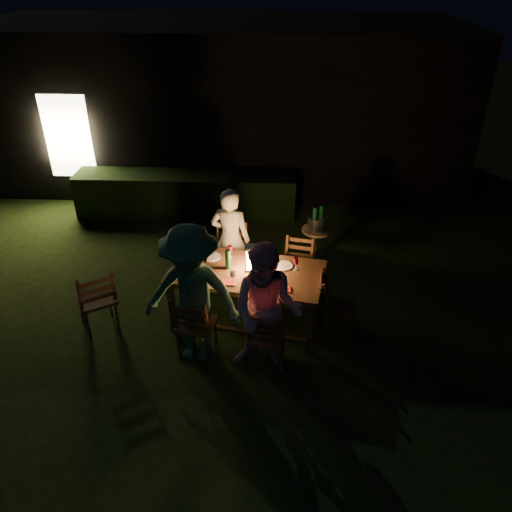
{
  "coord_description": "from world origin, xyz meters",
  "views": [
    {
      "loc": [
        1.26,
        -5.02,
        4.41
      ],
      "look_at": [
        0.99,
        0.67,
        0.91
      ],
      "focal_mm": 35.0,
      "sensor_mm": 36.0,
      "label": 1
    }
  ],
  "objects_px": {
    "chair_near_left": "(197,334)",
    "chair_spare": "(99,310)",
    "person_house_side": "(231,239)",
    "bottle_table": "(228,259)",
    "chair_far_left": "(230,269)",
    "chair_far_right": "(296,279)",
    "bottle_bucket_a": "(314,221)",
    "lantern": "(251,259)",
    "chair_near_right": "(267,347)",
    "ice_bucket": "(317,223)",
    "chair_end": "(337,317)",
    "side_table": "(317,233)",
    "bottle_bucket_b": "(321,219)",
    "dining_table": "(246,276)",
    "person_opp_left": "(192,296)",
    "person_opp_right": "(267,311)"
  },
  "relations": [
    {
      "from": "chair_end",
      "to": "person_opp_left",
      "type": "distance_m",
      "value": 1.98
    },
    {
      "from": "chair_end",
      "to": "chair_far_left",
      "type": "bearing_deg",
      "value": -120.33
    },
    {
      "from": "chair_far_right",
      "to": "bottle_table",
      "type": "distance_m",
      "value": 1.31
    },
    {
      "from": "bottle_table",
      "to": "side_table",
      "type": "height_order",
      "value": "bottle_table"
    },
    {
      "from": "dining_table",
      "to": "person_opp_right",
      "type": "distance_m",
      "value": 0.94
    },
    {
      "from": "lantern",
      "to": "ice_bucket",
      "type": "distance_m",
      "value": 1.83
    },
    {
      "from": "chair_near_right",
      "to": "bottle_bucket_a",
      "type": "height_order",
      "value": "bottle_bucket_a"
    },
    {
      "from": "dining_table",
      "to": "chair_near_left",
      "type": "height_order",
      "value": "chair_near_left"
    },
    {
      "from": "chair_end",
      "to": "bottle_table",
      "type": "relative_size",
      "value": 3.44
    },
    {
      "from": "chair_spare",
      "to": "ice_bucket",
      "type": "relative_size",
      "value": 3.52
    },
    {
      "from": "chair_far_left",
      "to": "bottle_bucket_b",
      "type": "distance_m",
      "value": 1.65
    },
    {
      "from": "dining_table",
      "to": "lantern",
      "type": "bearing_deg",
      "value": 45.0
    },
    {
      "from": "person_opp_right",
      "to": "chair_end",
      "type": "bearing_deg",
      "value": 46.36
    },
    {
      "from": "chair_end",
      "to": "lantern",
      "type": "relative_size",
      "value": 2.75
    },
    {
      "from": "dining_table",
      "to": "person_opp_right",
      "type": "bearing_deg",
      "value": -61.24
    },
    {
      "from": "chair_spare",
      "to": "bottle_bucket_a",
      "type": "bearing_deg",
      "value": -0.82
    },
    {
      "from": "dining_table",
      "to": "bottle_bucket_b",
      "type": "height_order",
      "value": "bottle_bucket_b"
    },
    {
      "from": "bottle_bucket_b",
      "to": "chair_near_right",
      "type": "bearing_deg",
      "value": -107.53
    },
    {
      "from": "chair_end",
      "to": "chair_spare",
      "type": "bearing_deg",
      "value": -84.5
    },
    {
      "from": "chair_far_right",
      "to": "bottle_bucket_a",
      "type": "height_order",
      "value": "bottle_bucket_a"
    },
    {
      "from": "chair_near_left",
      "to": "bottle_bucket_a",
      "type": "relative_size",
      "value": 3.16
    },
    {
      "from": "chair_spare",
      "to": "person_opp_left",
      "type": "height_order",
      "value": "person_opp_left"
    },
    {
      "from": "chair_near_left",
      "to": "person_opp_right",
      "type": "relative_size",
      "value": 0.58
    },
    {
      "from": "chair_end",
      "to": "bottle_bucket_a",
      "type": "relative_size",
      "value": 3.01
    },
    {
      "from": "chair_far_left",
      "to": "chair_far_right",
      "type": "bearing_deg",
      "value": 174.67
    },
    {
      "from": "person_opp_left",
      "to": "bottle_table",
      "type": "relative_size",
      "value": 6.66
    },
    {
      "from": "chair_end",
      "to": "side_table",
      "type": "relative_size",
      "value": 1.52
    },
    {
      "from": "chair_end",
      "to": "side_table",
      "type": "bearing_deg",
      "value": -169.05
    },
    {
      "from": "dining_table",
      "to": "chair_near_right",
      "type": "height_order",
      "value": "chair_near_right"
    },
    {
      "from": "person_house_side",
      "to": "chair_spare",
      "type": "bearing_deg",
      "value": 45.02
    },
    {
      "from": "chair_spare",
      "to": "bottle_bucket_b",
      "type": "height_order",
      "value": "chair_spare"
    },
    {
      "from": "dining_table",
      "to": "bottle_bucket_a",
      "type": "xyz_separation_m",
      "value": [
        0.97,
        1.53,
        0.04
      ]
    },
    {
      "from": "chair_spare",
      "to": "person_opp_right",
      "type": "bearing_deg",
      "value": -47.82
    },
    {
      "from": "chair_near_left",
      "to": "bottle_bucket_b",
      "type": "distance_m",
      "value": 2.87
    },
    {
      "from": "lantern",
      "to": "bottle_bucket_a",
      "type": "height_order",
      "value": "lantern"
    },
    {
      "from": "ice_bucket",
      "to": "chair_near_right",
      "type": "bearing_deg",
      "value": -106.72
    },
    {
      "from": "chair_end",
      "to": "bottle_bucket_b",
      "type": "bearing_deg",
      "value": -170.72
    },
    {
      "from": "person_house_side",
      "to": "bottle_table",
      "type": "xyz_separation_m",
      "value": [
        0.04,
        -0.84,
        0.17
      ]
    },
    {
      "from": "chair_near_left",
      "to": "chair_spare",
      "type": "relative_size",
      "value": 0.96
    },
    {
      "from": "chair_far_left",
      "to": "person_opp_left",
      "type": "height_order",
      "value": "person_opp_left"
    },
    {
      "from": "chair_far_left",
      "to": "person_house_side",
      "type": "relative_size",
      "value": 0.64
    },
    {
      "from": "chair_end",
      "to": "person_opp_left",
      "type": "bearing_deg",
      "value": -69.69
    },
    {
      "from": "person_house_side",
      "to": "bottle_bucket_b",
      "type": "xyz_separation_m",
      "value": [
        1.36,
        0.72,
        -0.01
      ]
    },
    {
      "from": "dining_table",
      "to": "chair_far_right",
      "type": "relative_size",
      "value": 2.34
    },
    {
      "from": "chair_far_right",
      "to": "person_opp_right",
      "type": "bearing_deg",
      "value": 87.76
    },
    {
      "from": "chair_far_left",
      "to": "bottle_table",
      "type": "bearing_deg",
      "value": 99.47
    },
    {
      "from": "chair_near_right",
      "to": "chair_far_right",
      "type": "xyz_separation_m",
      "value": [
        0.39,
        1.49,
        -0.01
      ]
    },
    {
      "from": "person_opp_right",
      "to": "bottle_bucket_b",
      "type": "bearing_deg",
      "value": 83.34
    },
    {
      "from": "person_house_side",
      "to": "bottle_bucket_b",
      "type": "height_order",
      "value": "person_house_side"
    },
    {
      "from": "person_house_side",
      "to": "lantern",
      "type": "distance_m",
      "value": 0.94
    }
  ]
}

